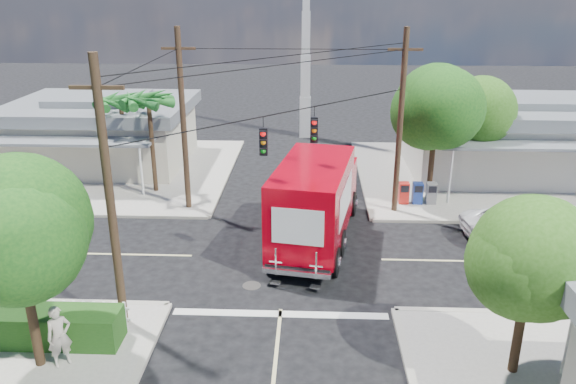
{
  "coord_description": "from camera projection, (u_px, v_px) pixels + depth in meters",
  "views": [
    {
      "loc": [
        0.99,
        -21.1,
        10.8
      ],
      "look_at": [
        0.0,
        2.0,
        2.2
      ],
      "focal_mm": 35.0,
      "sensor_mm": 36.0,
      "label": 1
    }
  ],
  "objects": [
    {
      "name": "sidewalk_ne",
      "position": [
        477.0,
        176.0,
        33.29
      ],
      "size": [
        14.12,
        14.12,
        0.14
      ],
      "color": "gray",
      "rests_on": "ground"
    },
    {
      "name": "tree_sw_front",
      "position": [
        17.0,
        237.0,
        15.27
      ],
      "size": [
        3.88,
        3.78,
        6.03
      ],
      "color": "#422D1C",
      "rests_on": "sidewalk_sw"
    },
    {
      "name": "delivery_truck",
      "position": [
        316.0,
        200.0,
        24.43
      ],
      "size": [
        4.14,
        9.16,
        3.83
      ],
      "color": "black",
      "rests_on": "ground"
    },
    {
      "name": "picket_fence",
      "position": [
        41.0,
        312.0,
        18.39
      ],
      "size": [
        5.94,
        0.06,
        1.0
      ],
      "color": "silver",
      "rests_on": "sidewalk_sw"
    },
    {
      "name": "road_markings",
      "position": [
        284.0,
        274.0,
        22.18
      ],
      "size": [
        32.0,
        32.0,
        0.01
      ],
      "color": "beige",
      "rests_on": "ground"
    },
    {
      "name": "utility_poles",
      "position": [
        250.0,
        139.0,
        23.5
      ],
      "size": [
        12.0,
        10.68,
        9.0
      ],
      "color": "#473321",
      "rests_on": "ground"
    },
    {
      "name": "parked_car",
      "position": [
        523.0,
        224.0,
        24.99
      ],
      "size": [
        5.54,
        3.04,
        1.47
      ],
      "primitive_type": "imported",
      "rotation": [
        0.0,
        0.0,
        1.69
      ],
      "color": "silver",
      "rests_on": "ground"
    },
    {
      "name": "pedestrian",
      "position": [
        59.0,
        336.0,
        16.44
      ],
      "size": [
        0.84,
        0.8,
        1.93
      ],
      "primitive_type": "imported",
      "rotation": [
        0.0,
        0.0,
        0.68
      ],
      "color": "#BDAFA0",
      "rests_on": "sidewalk_sw"
    },
    {
      "name": "tree_ne_front",
      "position": [
        436.0,
        113.0,
        27.94
      ],
      "size": [
        4.21,
        4.14,
        6.66
      ],
      "color": "#422D1C",
      "rests_on": "sidewalk_ne"
    },
    {
      "name": "radio_tower",
      "position": [
        306.0,
        60.0,
        40.3
      ],
      "size": [
        0.8,
        0.8,
        17.0
      ],
      "color": "silver",
      "rests_on": "ground"
    },
    {
      "name": "palm_nw_back",
      "position": [
        121.0,
        103.0,
        30.74
      ],
      "size": [
        3.01,
        3.08,
        5.19
      ],
      "color": "#422D1C",
      "rests_on": "sidewalk_nw"
    },
    {
      "name": "palm_nw_front",
      "position": [
        148.0,
        102.0,
        29.13
      ],
      "size": [
        3.01,
        3.08,
        5.59
      ],
      "color": "#422D1C",
      "rests_on": "sidewalk_nw"
    },
    {
      "name": "tree_ne_back",
      "position": [
        476.0,
        115.0,
        30.1
      ],
      "size": [
        3.77,
        3.66,
        5.82
      ],
      "color": "#422D1C",
      "rests_on": "sidewalk_ne"
    },
    {
      "name": "tree_se",
      "position": [
        533.0,
        251.0,
        15.09
      ],
      "size": [
        3.67,
        3.54,
        5.62
      ],
      "color": "#422D1C",
      "rests_on": "sidewalk_se"
    },
    {
      "name": "building_nw",
      "position": [
        103.0,
        130.0,
        34.94
      ],
      "size": [
        10.8,
        10.2,
        4.3
      ],
      "color": "beige",
      "rests_on": "sidewalk_nw"
    },
    {
      "name": "sidewalk_nw",
      "position": [
        116.0,
        171.0,
        34.16
      ],
      "size": [
        14.12,
        14.12,
        0.14
      ],
      "color": "gray",
      "rests_on": "ground"
    },
    {
      "name": "ground",
      "position": [
        286.0,
        258.0,
        23.56
      ],
      "size": [
        120.0,
        120.0,
        0.0
      ],
      "primitive_type": "plane",
      "color": "black",
      "rests_on": "ground"
    },
    {
      "name": "building_ne",
      "position": [
        504.0,
        135.0,
        33.45
      ],
      "size": [
        11.8,
        10.2,
        4.5
      ],
      "color": "silver",
      "rests_on": "sidewalk_ne"
    },
    {
      "name": "hedge_sw",
      "position": [
        23.0,
        326.0,
        17.65
      ],
      "size": [
        6.2,
        1.2,
        1.1
      ],
      "primitive_type": "cube",
      "color": "#1B4614",
      "rests_on": "sidewalk_sw"
    },
    {
      "name": "vending_boxes",
      "position": [
        417.0,
        193.0,
        28.86
      ],
      "size": [
        1.9,
        0.5,
        1.1
      ],
      "color": "red",
      "rests_on": "sidewalk_ne"
    }
  ]
}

